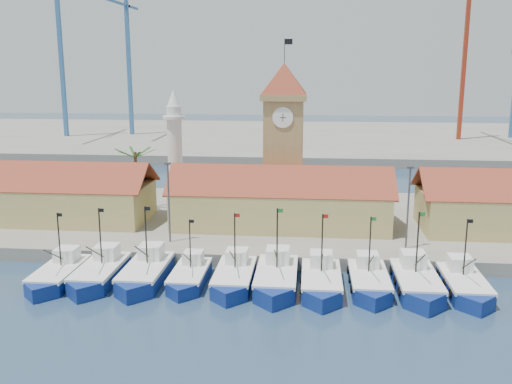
# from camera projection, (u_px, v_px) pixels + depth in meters

# --- Properties ---
(ground) EXTENTS (400.00, 400.00, 0.00)m
(ground) POSITION_uv_depth(u_px,v_px,m) (269.00, 301.00, 51.63)
(ground) COLOR #1B2C49
(ground) RESTS_ON ground
(quay) EXTENTS (140.00, 32.00, 1.50)m
(quay) POSITION_uv_depth(u_px,v_px,m) (282.00, 222.00, 74.80)
(quay) COLOR gray
(quay) RESTS_ON ground
(terminal) EXTENTS (240.00, 80.00, 2.00)m
(terminal) POSITION_uv_depth(u_px,v_px,m) (297.00, 139.00, 158.32)
(terminal) COLOR gray
(terminal) RESTS_ON ground
(boat_0) EXTENTS (3.52, 9.64, 7.30)m
(boat_0) POSITION_uv_depth(u_px,v_px,m) (58.00, 276.00, 55.66)
(boat_0) COLOR navy
(boat_0) RESTS_ON ground
(boat_1) EXTENTS (3.72, 10.18, 7.70)m
(boat_1) POSITION_uv_depth(u_px,v_px,m) (99.00, 275.00, 55.93)
(boat_1) COLOR navy
(boat_1) RESTS_ON ground
(boat_2) EXTENTS (3.82, 10.45, 7.91)m
(boat_2) POSITION_uv_depth(u_px,v_px,m) (145.00, 275.00, 55.82)
(boat_2) COLOR navy
(boat_2) RESTS_ON ground
(boat_3) EXTENTS (3.22, 8.82, 6.68)m
(boat_3) POSITION_uv_depth(u_px,v_px,m) (189.00, 277.00, 55.46)
(boat_3) COLOR navy
(boat_3) RESTS_ON ground
(boat_4) EXTENTS (3.60, 9.85, 7.46)m
(boat_4) POSITION_uv_depth(u_px,v_px,m) (234.00, 279.00, 54.92)
(boat_4) COLOR navy
(boat_4) RESTS_ON ground
(boat_5) EXTENTS (3.89, 10.66, 8.07)m
(boat_5) POSITION_uv_depth(u_px,v_px,m) (276.00, 280.00, 54.47)
(boat_5) COLOR navy
(boat_5) RESTS_ON ground
(boat_6) EXTENTS (3.71, 10.16, 7.69)m
(boat_6) POSITION_uv_depth(u_px,v_px,m) (321.00, 283.00, 53.78)
(boat_6) COLOR navy
(boat_6) RESTS_ON ground
(boat_7) EXTENTS (3.56, 9.76, 7.39)m
(boat_7) POSITION_uv_depth(u_px,v_px,m) (369.00, 283.00, 53.90)
(boat_7) COLOR navy
(boat_7) RESTS_ON ground
(boat_8) EXTENTS (3.86, 10.57, 8.00)m
(boat_8) POSITION_uv_depth(u_px,v_px,m) (417.00, 284.00, 53.38)
(boat_8) COLOR navy
(boat_8) RESTS_ON ground
(boat_9) EXTENTS (3.58, 9.82, 7.43)m
(boat_9) POSITION_uv_depth(u_px,v_px,m) (465.00, 287.00, 52.97)
(boat_9) COLOR navy
(boat_9) RESTS_ON ground
(hall_left) EXTENTS (31.20, 10.13, 7.61)m
(hall_left) POSITION_uv_depth(u_px,v_px,m) (32.00, 200.00, 73.16)
(hall_left) COLOR tan
(hall_left) RESTS_ON quay
(hall_center) EXTENTS (27.04, 10.13, 7.61)m
(hall_center) POSITION_uv_depth(u_px,v_px,m) (281.00, 206.00, 70.21)
(hall_center) COLOR tan
(hall_center) RESTS_ON quay
(clock_tower) EXTENTS (5.80, 5.80, 22.70)m
(clock_tower) POSITION_uv_depth(u_px,v_px,m) (284.00, 135.00, 74.30)
(clock_tower) COLOR #A28953
(clock_tower) RESTS_ON quay
(minaret) EXTENTS (3.00, 3.00, 16.30)m
(minaret) POSITION_uv_depth(u_px,v_px,m) (175.00, 149.00, 78.12)
(minaret) COLOR silver
(minaret) RESTS_ON quay
(palm_tree) EXTENTS (5.60, 5.03, 8.39)m
(palm_tree) POSITION_uv_depth(u_px,v_px,m) (136.00, 176.00, 77.39)
(palm_tree) COLOR brown
(palm_tree) RESTS_ON quay
(lamp_posts) EXTENTS (80.70, 0.25, 9.03)m
(lamp_posts) POSITION_uv_depth(u_px,v_px,m) (282.00, 201.00, 61.85)
(lamp_posts) COLOR #3F3F44
(lamp_posts) RESTS_ON quay
(crane_blue_far) EXTENTS (1.00, 33.71, 46.49)m
(crane_blue_far) POSITION_uv_depth(u_px,v_px,m) (57.00, 38.00, 149.13)
(crane_blue_far) COLOR #32649A
(crane_blue_far) RESTS_ON terminal
(crane_blue_near) EXTENTS (1.00, 31.61, 42.68)m
(crane_blue_near) POSITION_uv_depth(u_px,v_px,m) (127.00, 48.00, 154.12)
(crane_blue_near) COLOR #32649A
(crane_blue_near) RESTS_ON terminal
(crane_red_right) EXTENTS (1.00, 35.11, 45.71)m
(crane_red_right) POSITION_uv_depth(u_px,v_px,m) (468.00, 38.00, 142.20)
(crane_red_right) COLOR maroon
(crane_red_right) RESTS_ON terminal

